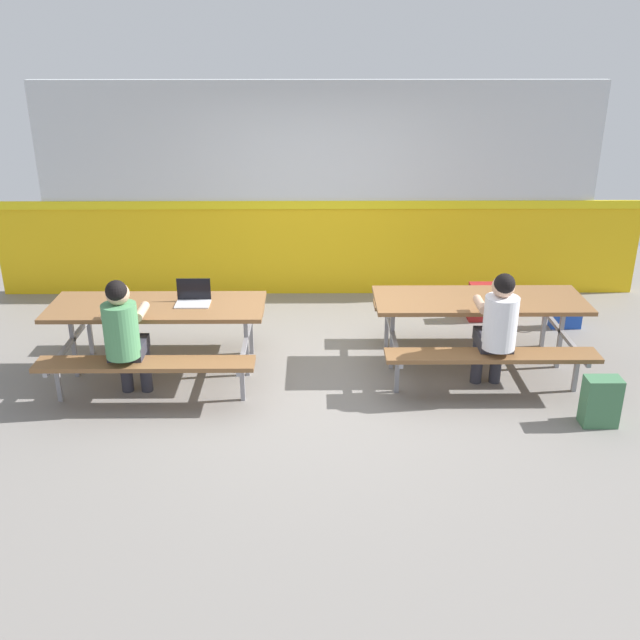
# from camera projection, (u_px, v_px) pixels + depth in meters

# --- Properties ---
(ground_plane) EXTENTS (10.00, 10.00, 0.02)m
(ground_plane) POSITION_uv_depth(u_px,v_px,m) (320.00, 375.00, 7.06)
(ground_plane) COLOR gray
(accent_backdrop) EXTENTS (8.00, 0.14, 2.60)m
(accent_backdrop) POSITION_uv_depth(u_px,v_px,m) (319.00, 196.00, 8.75)
(accent_backdrop) COLOR yellow
(accent_backdrop) RESTS_ON ground
(picnic_table_left) EXTENTS (2.02, 1.55, 0.74)m
(picnic_table_left) POSITION_uv_depth(u_px,v_px,m) (158.00, 321.00, 6.81)
(picnic_table_left) COLOR brown
(picnic_table_left) RESTS_ON ground
(picnic_table_right) EXTENTS (2.02, 1.55, 0.74)m
(picnic_table_right) POSITION_uv_depth(u_px,v_px,m) (478.00, 314.00, 6.97)
(picnic_table_right) COLOR brown
(picnic_table_right) RESTS_ON ground
(student_nearer) EXTENTS (0.36, 0.53, 1.21)m
(student_nearer) POSITION_uv_depth(u_px,v_px,m) (124.00, 332.00, 6.24)
(student_nearer) COLOR #2D2D38
(student_nearer) RESTS_ON ground
(student_further) EXTENTS (0.36, 0.53, 1.21)m
(student_further) POSITION_uv_depth(u_px,v_px,m) (498.00, 324.00, 6.40)
(student_further) COLOR #2D2D38
(student_further) RESTS_ON ground
(laptop_silver) EXTENTS (0.32, 0.22, 0.22)m
(laptop_silver) POSITION_uv_depth(u_px,v_px,m) (193.00, 299.00, 6.77)
(laptop_silver) COLOR silver
(laptop_silver) RESTS_ON picnic_table_left
(backpack_dark) EXTENTS (0.30, 0.22, 0.44)m
(backpack_dark) POSITION_uv_depth(u_px,v_px,m) (482.00, 302.00, 8.28)
(backpack_dark) COLOR maroon
(backpack_dark) RESTS_ON ground
(tote_bag_bright) EXTENTS (0.34, 0.21, 0.43)m
(tote_bag_bright) POSITION_uv_depth(u_px,v_px,m) (566.00, 311.00, 8.08)
(tote_bag_bright) COLOR #1E47B2
(tote_bag_bright) RESTS_ON ground
(satchel_spare) EXTENTS (0.30, 0.22, 0.44)m
(satchel_spare) POSITION_uv_depth(u_px,v_px,m) (600.00, 402.00, 6.09)
(satchel_spare) COLOR #3F724C
(satchel_spare) RESTS_ON ground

